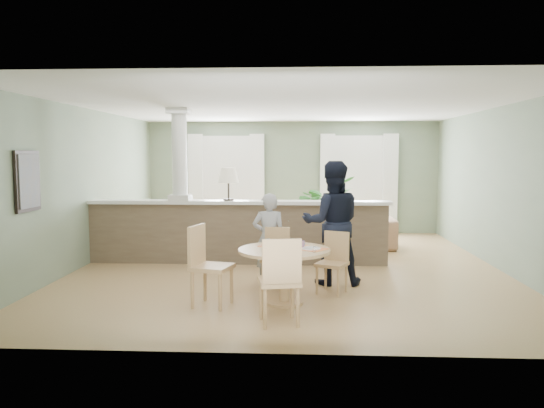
# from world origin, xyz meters

# --- Properties ---
(ground) EXTENTS (8.00, 8.00, 0.00)m
(ground) POSITION_xyz_m (0.00, 0.00, 0.00)
(ground) COLOR tan
(ground) RESTS_ON ground
(room_shell) EXTENTS (7.02, 8.02, 2.71)m
(room_shell) POSITION_xyz_m (-0.03, 0.63, 1.81)
(room_shell) COLOR gray
(room_shell) RESTS_ON ground
(pony_wall) EXTENTS (5.32, 0.38, 2.70)m
(pony_wall) POSITION_xyz_m (-0.99, 0.20, 0.71)
(pony_wall) COLOR #725F49
(pony_wall) RESTS_ON ground
(sofa) EXTENTS (3.01, 1.21, 0.87)m
(sofa) POSITION_xyz_m (0.61, 1.97, 0.44)
(sofa) COLOR #986B52
(sofa) RESTS_ON ground
(houseplant) EXTENTS (1.68, 1.61, 1.45)m
(houseplant) POSITION_xyz_m (0.71, 2.79, 0.73)
(houseplant) COLOR #2D6528
(houseplant) RESTS_ON ground
(dining_table) EXTENTS (1.17, 1.17, 0.80)m
(dining_table) POSITION_xyz_m (0.00, -2.26, 0.57)
(dining_table) COLOR tan
(dining_table) RESTS_ON ground
(chair_far_boy) EXTENTS (0.43, 0.43, 0.85)m
(chair_far_boy) POSITION_xyz_m (-0.15, -1.39, 0.47)
(chair_far_boy) COLOR tan
(chair_far_boy) RESTS_ON ground
(chair_far_man) EXTENTS (0.51, 0.51, 0.84)m
(chair_far_man) POSITION_xyz_m (0.66, -1.67, 0.46)
(chair_far_man) COLOR tan
(chair_far_man) RESTS_ON ground
(chair_near) EXTENTS (0.53, 0.53, 1.00)m
(chair_near) POSITION_xyz_m (-0.03, -3.15, 0.55)
(chair_near) COLOR tan
(chair_near) RESTS_ON ground
(chair_side) EXTENTS (0.56, 0.56, 1.02)m
(chair_side) POSITION_xyz_m (-0.99, -2.40, 0.56)
(chair_side) COLOR tan
(chair_side) RESTS_ON ground
(child_person) EXTENTS (0.50, 0.34, 1.34)m
(child_person) POSITION_xyz_m (-0.26, -1.20, 0.67)
(child_person) COLOR #929397
(child_person) RESTS_ON ground
(man_person) EXTENTS (0.92, 0.74, 1.81)m
(man_person) POSITION_xyz_m (0.66, -1.19, 0.91)
(man_person) COLOR black
(man_person) RESTS_ON ground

